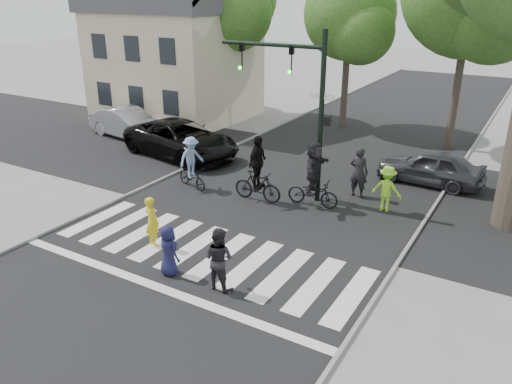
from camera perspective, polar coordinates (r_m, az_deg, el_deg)
ground at (r=14.18m, az=-8.03°, el=-8.43°), size 120.00×120.00×0.00m
road_stem at (r=17.89m, az=1.89°, el=-1.46°), size 10.00×70.00×0.01m
road_cross at (r=20.38m, az=5.97°, el=1.45°), size 70.00×10.00×0.01m
curb_left at (r=20.59m, az=-10.51°, el=1.54°), size 0.10×70.00×0.10m
curb_right at (r=16.29m, az=17.69°, el=-4.87°), size 0.10×70.00×0.10m
crosswalk at (r=14.62m, az=-6.42°, el=-7.30°), size 10.00×3.85×0.01m
traffic_signal at (r=17.60m, az=5.00°, el=11.38°), size 4.45×0.29×6.00m
bg_tree_0 at (r=33.35m, az=-10.32°, el=20.04°), size 5.46×5.20×8.97m
bg_tree_1 at (r=29.88m, az=-3.19°, el=21.11°), size 6.09×5.80×9.80m
bg_tree_2 at (r=27.76m, az=10.98°, el=18.89°), size 5.04×4.80×8.40m
house at (r=30.52m, az=-9.23°, el=15.52°), size 8.40×8.10×8.82m
pedestrian_woman at (r=15.13m, az=-11.80°, el=-3.31°), size 0.65×0.52×1.56m
pedestrian_child at (r=13.57m, az=-9.97°, el=-6.59°), size 0.79×0.62×1.43m
pedestrian_adult at (r=12.75m, az=-4.28°, el=-7.60°), size 0.84×0.67×1.70m
cyclist_left at (r=19.30m, az=-7.35°, el=2.96°), size 1.70×1.17×2.03m
cyclist_mid at (r=17.90m, az=0.17°, el=1.99°), size 1.88×1.15×2.43m
cyclist_right at (r=17.56m, az=6.59°, el=1.64°), size 1.91×1.78×2.36m
car_suv at (r=23.21m, az=-8.54°, el=6.00°), size 6.23×3.70×1.62m
car_silver at (r=26.86m, az=-14.41°, el=7.64°), size 4.81×2.24×1.53m
car_grey at (r=20.79m, az=19.30°, el=2.73°), size 4.14×1.82×1.39m
bystander_hivis at (r=17.70m, az=14.73°, el=0.34°), size 1.07×0.65×1.62m
bystander_dark at (r=18.66m, az=11.66°, el=2.23°), size 0.70×0.46×1.91m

